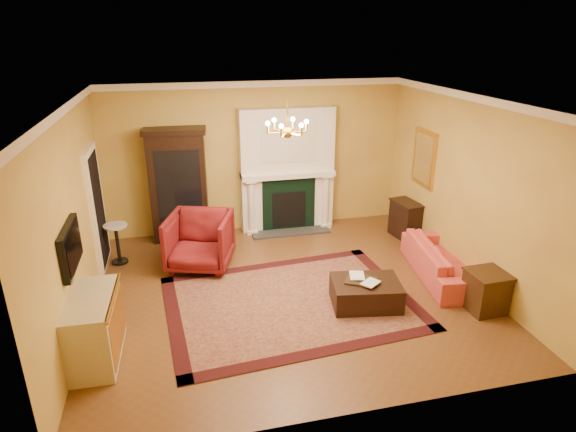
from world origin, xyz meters
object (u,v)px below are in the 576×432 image
object	(u,v)px
coral_sofa	(442,255)
china_cabinet	(179,188)
commode	(94,328)
end_table	(486,292)
pedestal_table	(117,241)
wingback_armchair	(200,239)
console_table	(405,220)
leather_ottoman	(366,293)

from	to	relation	value
coral_sofa	china_cabinet	bearing A→B (deg)	66.55
commode	end_table	size ratio (longest dim) A/B	1.97
end_table	coral_sofa	bearing A→B (deg)	94.56
pedestal_table	end_table	size ratio (longest dim) A/B	1.24
end_table	wingback_armchair	bearing A→B (deg)	149.19
end_table	console_table	size ratio (longest dim) A/B	0.82
china_cabinet	coral_sofa	size ratio (longest dim) A/B	1.06
commode	coral_sofa	world-z (taller)	commode
commode	coral_sofa	distance (m)	5.45
china_cabinet	commode	xyz separation A→B (m)	(-1.17, -3.57, -0.62)
wingback_armchair	leather_ottoman	xyz separation A→B (m)	(2.34, -1.85, -0.33)
china_cabinet	wingback_armchair	world-z (taller)	china_cabinet
commode	coral_sofa	size ratio (longest dim) A/B	0.58
china_cabinet	end_table	world-z (taller)	china_cabinet
coral_sofa	console_table	xyz separation A→B (m)	(0.15, 1.67, -0.03)
commode	china_cabinet	bearing A→B (deg)	73.91
pedestal_table	end_table	xyz separation A→B (m)	(5.42, -2.87, -0.13)
commode	console_table	world-z (taller)	commode
pedestal_table	console_table	xyz separation A→B (m)	(5.48, -0.11, -0.07)
wingback_armchair	end_table	bearing A→B (deg)	-12.76
coral_sofa	commode	bearing A→B (deg)	108.56
china_cabinet	leather_ottoman	xyz separation A→B (m)	(2.62, -3.18, -0.85)
wingback_armchair	pedestal_table	world-z (taller)	wingback_armchair
coral_sofa	pedestal_table	bearing A→B (deg)	80.09
end_table	console_table	world-z (taller)	console_table
china_cabinet	coral_sofa	distance (m)	4.99
coral_sofa	end_table	distance (m)	1.10
china_cabinet	pedestal_table	bearing A→B (deg)	-138.32
china_cabinet	commode	distance (m)	3.81
china_cabinet	coral_sofa	bearing A→B (deg)	-26.76
china_cabinet	console_table	size ratio (longest dim) A/B	2.96
wingback_armchair	end_table	world-z (taller)	wingback_armchair
console_table	wingback_armchair	bearing A→B (deg)	176.27
pedestal_table	console_table	world-z (taller)	pedestal_table
end_table	pedestal_table	bearing A→B (deg)	152.10
pedestal_table	commode	world-z (taller)	commode
wingback_armchair	console_table	bearing A→B (deg)	23.29
coral_sofa	end_table	xyz separation A→B (m)	(0.09, -1.09, -0.09)
pedestal_table	commode	distance (m)	2.73
commode	pedestal_table	bearing A→B (deg)	91.42
end_table	leather_ottoman	bearing A→B (deg)	162.19
leather_ottoman	china_cabinet	bearing A→B (deg)	138.97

